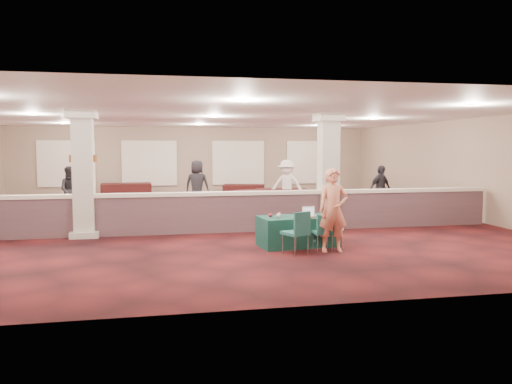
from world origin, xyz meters
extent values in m
plane|color=#4E1315|center=(0.00, 0.00, 0.00)|extent=(16.00, 16.00, 0.00)
cube|color=gray|center=(0.00, 8.00, 1.60)|extent=(16.00, 0.04, 3.20)
cube|color=gray|center=(0.00, -8.00, 1.60)|extent=(16.00, 0.04, 3.20)
cube|color=gray|center=(8.00, 0.00, 1.60)|extent=(0.04, 16.00, 3.20)
cube|color=white|center=(0.00, 0.00, 3.20)|extent=(16.00, 16.00, 0.02)
cube|color=#52373C|center=(0.00, -1.50, 0.50)|extent=(15.60, 0.20, 1.00)
cube|color=silver|center=(0.00, -1.50, 1.05)|extent=(15.60, 0.28, 0.10)
cube|color=beige|center=(-3.50, -1.50, 1.60)|extent=(0.50, 0.50, 3.20)
cube|color=beige|center=(-3.50, -1.50, 0.08)|extent=(0.70, 0.70, 0.16)
cube|color=beige|center=(-3.50, -1.50, 3.10)|extent=(0.72, 0.72, 0.20)
cube|color=beige|center=(3.00, -1.50, 1.60)|extent=(0.50, 0.50, 3.20)
cube|color=beige|center=(3.00, -1.50, 0.08)|extent=(0.70, 0.70, 0.16)
cube|color=beige|center=(3.00, -1.50, 3.10)|extent=(0.72, 0.72, 0.20)
cylinder|color=brown|center=(-3.78, -1.50, 2.00)|extent=(0.12, 0.12, 0.18)
cylinder|color=white|center=(-3.78, -1.50, 2.00)|extent=(0.09, 0.09, 0.10)
cylinder|color=brown|center=(-3.22, -1.50, 2.00)|extent=(0.12, 0.12, 0.18)
cylinder|color=white|center=(-3.22, -1.50, 2.00)|extent=(0.09, 0.09, 0.10)
cube|color=#0E3635|center=(1.51, -3.69, 0.34)|extent=(1.88, 1.10, 0.69)
cube|color=#205D50|center=(1.91, -4.28, 0.40)|extent=(0.41, 0.41, 0.05)
cube|color=#205D50|center=(1.90, -4.46, 0.62)|extent=(0.39, 0.05, 0.39)
cylinder|color=gray|center=(1.74, -4.44, 0.19)|extent=(0.02, 0.02, 0.37)
cylinder|color=gray|center=(2.07, -4.44, 0.19)|extent=(0.02, 0.02, 0.37)
cylinder|color=gray|center=(1.74, -4.11, 0.19)|extent=(0.02, 0.02, 0.37)
cylinder|color=gray|center=(2.07, -4.11, 0.19)|extent=(0.02, 0.02, 0.37)
cube|color=#205D50|center=(1.20, -4.55, 0.46)|extent=(0.62, 0.62, 0.06)
cube|color=#205D50|center=(1.29, -4.74, 0.71)|extent=(0.42, 0.25, 0.44)
cylinder|color=gray|center=(1.11, -4.81, 0.21)|extent=(0.03, 0.03, 0.42)
cylinder|color=gray|center=(1.45, -4.64, 0.21)|extent=(0.03, 0.03, 0.42)
cylinder|color=gray|center=(0.94, -4.47, 0.21)|extent=(0.03, 0.03, 0.42)
cylinder|color=gray|center=(1.28, -4.30, 0.21)|extent=(0.03, 0.03, 0.42)
imported|color=#E78064|center=(2.07, -4.47, 0.91)|extent=(0.67, 0.45, 1.82)
cube|color=black|center=(2.00, 3.00, 0.37)|extent=(2.04, 1.45, 0.75)
cube|color=black|center=(6.50, 3.00, 0.33)|extent=(1.66, 0.92, 0.65)
cube|color=black|center=(-2.94, 6.50, 0.41)|extent=(2.06, 1.12, 0.81)
cube|color=black|center=(2.00, 6.50, 0.35)|extent=(1.90, 1.35, 0.70)
cube|color=black|center=(2.87, 3.20, 0.38)|extent=(1.90, 1.02, 0.76)
imported|color=black|center=(-4.58, 3.25, 0.82)|extent=(0.81, 0.48, 1.64)
imported|color=white|center=(3.00, 3.00, 0.92)|extent=(1.29, 0.93, 1.83)
imported|color=black|center=(5.99, 1.50, 0.83)|extent=(1.08, 0.82, 1.67)
imported|color=black|center=(-0.25, 3.50, 0.92)|extent=(1.01, 0.75, 1.83)
cube|color=silver|center=(1.79, -3.71, 0.70)|extent=(0.33, 0.25, 0.02)
cube|color=silver|center=(1.78, -3.60, 0.81)|extent=(0.31, 0.05, 0.21)
cube|color=silver|center=(1.78, -3.60, 0.80)|extent=(0.28, 0.04, 0.18)
cube|color=#BF621E|center=(1.58, -3.92, 0.70)|extent=(0.41, 0.32, 0.03)
sphere|color=beige|center=(1.00, -3.84, 0.74)|extent=(0.10, 0.10, 0.10)
sphere|color=maroon|center=(0.84, -3.72, 0.74)|extent=(0.09, 0.09, 0.09)
sphere|color=#47474B|center=(1.07, -3.63, 0.74)|extent=(0.10, 0.10, 0.10)
cube|color=red|center=(2.15, -3.88, 0.69)|extent=(0.12, 0.04, 0.01)
camera|label=1|loc=(-1.67, -14.70, 2.25)|focal=35.00mm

